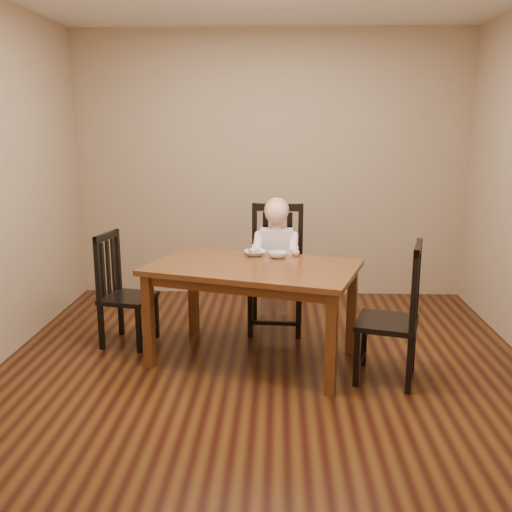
{
  "coord_description": "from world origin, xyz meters",
  "views": [
    {
      "loc": [
        0.1,
        -3.91,
        1.77
      ],
      "look_at": [
        -0.07,
        0.25,
        0.81
      ],
      "focal_mm": 40.0,
      "sensor_mm": 36.0,
      "label": 1
    }
  ],
  "objects_px": {
    "chair_child": "(276,271)",
    "bowl_peas": "(255,253)",
    "toddler": "(276,253)",
    "chair_right": "(395,316)",
    "bowl_veg": "(278,255)",
    "chair_left": "(123,291)",
    "dining_table": "(253,276)"
  },
  "relations": [
    {
      "from": "chair_child",
      "to": "chair_left",
      "type": "height_order",
      "value": "chair_child"
    },
    {
      "from": "bowl_veg",
      "to": "bowl_peas",
      "type": "bearing_deg",
      "value": 158.92
    },
    {
      "from": "dining_table",
      "to": "bowl_veg",
      "type": "distance_m",
      "value": 0.32
    },
    {
      "from": "bowl_peas",
      "to": "bowl_veg",
      "type": "relative_size",
      "value": 1.1
    },
    {
      "from": "chair_left",
      "to": "bowl_veg",
      "type": "distance_m",
      "value": 1.31
    },
    {
      "from": "chair_right",
      "to": "bowl_peas",
      "type": "height_order",
      "value": "chair_right"
    },
    {
      "from": "chair_left",
      "to": "toddler",
      "type": "height_order",
      "value": "toddler"
    },
    {
      "from": "dining_table",
      "to": "bowl_peas",
      "type": "relative_size",
      "value": 10.17
    },
    {
      "from": "chair_child",
      "to": "chair_right",
      "type": "bearing_deg",
      "value": 131.59
    },
    {
      "from": "chair_left",
      "to": "bowl_peas",
      "type": "xyz_separation_m",
      "value": [
        1.08,
        -0.0,
        0.33
      ]
    },
    {
      "from": "bowl_peas",
      "to": "bowl_veg",
      "type": "bearing_deg",
      "value": -21.08
    },
    {
      "from": "chair_child",
      "to": "bowl_peas",
      "type": "bearing_deg",
      "value": 70.93
    },
    {
      "from": "chair_right",
      "to": "bowl_veg",
      "type": "relative_size",
      "value": 6.54
    },
    {
      "from": "dining_table",
      "to": "toddler",
      "type": "xyz_separation_m",
      "value": [
        0.17,
        0.67,
        0.03
      ]
    },
    {
      "from": "dining_table",
      "to": "toddler",
      "type": "bearing_deg",
      "value": 75.94
    },
    {
      "from": "chair_child",
      "to": "bowl_veg",
      "type": "distance_m",
      "value": 0.55
    },
    {
      "from": "toddler",
      "to": "bowl_peas",
      "type": "distance_m",
      "value": 0.41
    },
    {
      "from": "chair_child",
      "to": "chair_right",
      "type": "height_order",
      "value": "chair_child"
    },
    {
      "from": "chair_left",
      "to": "chair_right",
      "type": "relative_size",
      "value": 0.93
    },
    {
      "from": "chair_left",
      "to": "bowl_veg",
      "type": "bearing_deg",
      "value": 97.81
    },
    {
      "from": "dining_table",
      "to": "bowl_veg",
      "type": "relative_size",
      "value": 11.21
    },
    {
      "from": "toddler",
      "to": "bowl_veg",
      "type": "height_order",
      "value": "toddler"
    },
    {
      "from": "chair_right",
      "to": "toddler",
      "type": "xyz_separation_m",
      "value": [
        -0.83,
        0.98,
        0.21
      ]
    },
    {
      "from": "bowl_peas",
      "to": "bowl_veg",
      "type": "xyz_separation_m",
      "value": [
        0.18,
        -0.07,
        0.0
      ]
    },
    {
      "from": "dining_table",
      "to": "chair_child",
      "type": "relative_size",
      "value": 1.56
    },
    {
      "from": "chair_left",
      "to": "bowl_veg",
      "type": "height_order",
      "value": "chair_left"
    },
    {
      "from": "dining_table",
      "to": "chair_left",
      "type": "relative_size",
      "value": 1.85
    },
    {
      "from": "toddler",
      "to": "bowl_veg",
      "type": "relative_size",
      "value": 4.18
    },
    {
      "from": "dining_table",
      "to": "chair_left",
      "type": "xyz_separation_m",
      "value": [
        -1.08,
        0.31,
        -0.22
      ]
    },
    {
      "from": "bowl_peas",
      "to": "bowl_veg",
      "type": "distance_m",
      "value": 0.19
    },
    {
      "from": "toddler",
      "to": "chair_right",
      "type": "bearing_deg",
      "value": 133.22
    },
    {
      "from": "chair_child",
      "to": "bowl_peas",
      "type": "relative_size",
      "value": 6.53
    }
  ]
}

